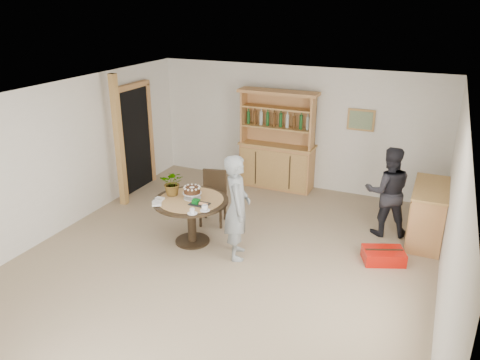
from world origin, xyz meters
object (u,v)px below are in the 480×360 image
object	(u,v)px
dining_table	(191,208)
adult_person	(388,192)
sideboard	(428,214)
red_suitcase	(383,256)
hutch	(277,155)
dining_chair	(214,194)
teen_boy	(237,207)

from	to	relation	value
dining_table	adult_person	xyz separation A→B (m)	(2.82, 1.58, 0.16)
sideboard	red_suitcase	bearing A→B (deg)	-118.07
sideboard	adult_person	xyz separation A→B (m)	(-0.66, -0.03, 0.29)
hutch	dining_chair	bearing A→B (deg)	-102.74
adult_person	red_suitcase	bearing A→B (deg)	80.98
dining_table	red_suitcase	distance (m)	3.06
sideboard	dining_chair	distance (m)	3.58
hutch	red_suitcase	xyz separation A→B (m)	(2.51, -2.23, -0.59)
sideboard	dining_chair	world-z (taller)	dining_chair
hutch	sideboard	distance (m)	3.29
hutch	adult_person	size ratio (longest dim) A/B	1.33
sideboard	teen_boy	xyz separation A→B (m)	(-2.63, -1.71, 0.35)
red_suitcase	teen_boy	bearing A→B (deg)	177.03
dining_table	sideboard	bearing A→B (deg)	24.82
sideboard	dining_table	xyz separation A→B (m)	(-3.48, -1.61, 0.13)
hutch	red_suitcase	bearing A→B (deg)	-41.57
dining_chair	adult_person	distance (m)	2.94
hutch	dining_table	distance (m)	2.89
dining_chair	red_suitcase	bearing A→B (deg)	-17.42
hutch	red_suitcase	distance (m)	3.41
dining_chair	hutch	bearing A→B (deg)	63.82
teen_boy	red_suitcase	world-z (taller)	teen_boy
red_suitcase	dining_chair	bearing A→B (deg)	154.12
dining_table	adult_person	world-z (taller)	adult_person
hutch	sideboard	size ratio (longest dim) A/B	1.62
hutch	teen_boy	size ratio (longest dim) A/B	1.24
dining_table	dining_chair	world-z (taller)	dining_chair
sideboard	dining_table	size ratio (longest dim) A/B	1.05
hutch	red_suitcase	world-z (taller)	hutch
dining_table	teen_boy	size ratio (longest dim) A/B	0.73
dining_chair	adult_person	xyz separation A→B (m)	(2.84, 0.75, 0.23)
hutch	dining_chair	size ratio (longest dim) A/B	2.16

